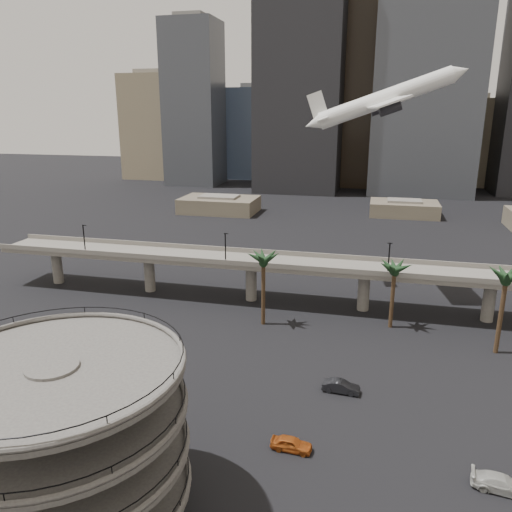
% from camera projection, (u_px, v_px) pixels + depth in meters
% --- Properties ---
extents(parking_ramp, '(22.20, 22.20, 17.35)m').
position_uv_depth(parking_ramp, '(60.00, 432.00, 43.08)').
color(parking_ramp, '#4D4A47').
rests_on(parking_ramp, ground).
extents(overpass, '(130.00, 9.30, 14.70)m').
position_uv_depth(overpass, '(307.00, 269.00, 95.82)').
color(overpass, slate).
rests_on(overpass, ground).
extents(palm_trees, '(54.40, 18.40, 14.00)m').
position_uv_depth(palm_trees, '(429.00, 269.00, 82.79)').
color(palm_trees, '#472F1E').
rests_on(palm_trees, ground).
extents(low_buildings, '(135.00, 27.50, 6.80)m').
position_uv_depth(low_buildings, '(361.00, 210.00, 176.91)').
color(low_buildings, brown).
rests_on(low_buildings, ground).
extents(skyline, '(269.00, 86.00, 123.90)m').
position_uv_depth(skyline, '(391.00, 91.00, 232.90)').
color(skyline, '#7E7157').
rests_on(skyline, ground).
extents(airborne_jet, '(33.05, 29.97, 14.33)m').
position_uv_depth(airborne_jet, '(384.00, 99.00, 101.01)').
color(airborne_jet, white).
rests_on(airborne_jet, ground).
extents(car_a, '(4.77, 2.13, 1.59)m').
position_uv_depth(car_a, '(291.00, 444.00, 55.66)').
color(car_a, '#B25219').
rests_on(car_a, ground).
extents(car_b, '(5.15, 2.07, 1.66)m').
position_uv_depth(car_b, '(341.00, 387.00, 67.15)').
color(car_b, black).
rests_on(car_b, ground).
extents(car_c, '(5.93, 3.03, 1.65)m').
position_uv_depth(car_c, '(501.00, 483.00, 49.70)').
color(car_c, '#BBBCB7').
rests_on(car_c, ground).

